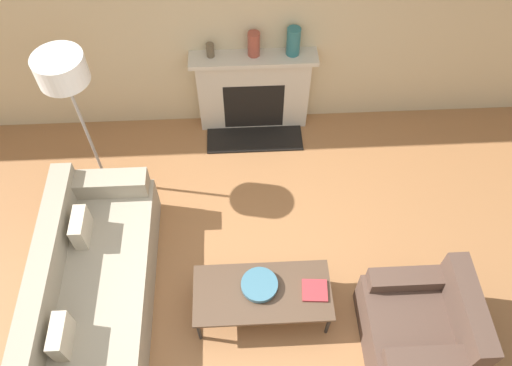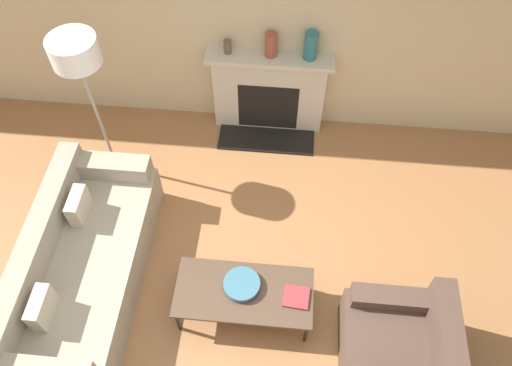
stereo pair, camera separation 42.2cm
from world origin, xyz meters
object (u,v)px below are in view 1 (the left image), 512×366
(mantel_vase_center_right, at_px, (293,41))
(fireplace, at_px, (253,93))
(floor_lamp, at_px, (64,78))
(mantel_vase_left, at_px, (210,50))
(couch, at_px, (92,292))
(book, at_px, (315,291))
(armchair_near, at_px, (420,326))
(mantel_vase_center_left, at_px, (254,44))
(bowl, at_px, (259,285))
(coffee_table, at_px, (262,293))

(mantel_vase_center_right, bearing_deg, fireplace, -177.93)
(floor_lamp, height_order, mantel_vase_left, floor_lamp)
(couch, relative_size, mantel_vase_left, 14.60)
(fireplace, distance_m, book, 2.45)
(armchair_near, distance_m, mantel_vase_center_left, 3.17)
(bowl, relative_size, floor_lamp, 0.18)
(book, xyz_separation_m, mantel_vase_center_left, (-0.43, 2.42, 0.79))
(book, bearing_deg, fireplace, 104.75)
(mantel_vase_left, bearing_deg, bowl, -80.46)
(armchair_near, height_order, floor_lamp, floor_lamp)
(couch, xyz_separation_m, coffee_table, (1.54, -0.12, 0.06))
(bowl, bearing_deg, floor_lamp, 137.10)
(mantel_vase_center_right, bearing_deg, couch, -131.10)
(coffee_table, xyz_separation_m, bowl, (-0.02, 0.05, 0.07))
(fireplace, xyz_separation_m, mantel_vase_center_left, (0.01, 0.02, 0.68))
(armchair_near, bearing_deg, mantel_vase_center_right, -161.89)
(couch, bearing_deg, bowl, -92.44)
(bowl, xyz_separation_m, floor_lamp, (-1.63, 1.52, 1.13))
(mantel_vase_left, bearing_deg, mantel_vase_center_right, 0.00)
(book, bearing_deg, bowl, 176.75)
(fireplace, bearing_deg, mantel_vase_left, 178.07)
(floor_lamp, xyz_separation_m, mantel_vase_left, (1.24, 0.84, -0.43))
(floor_lamp, bearing_deg, mantel_vase_center_right, 21.66)
(couch, relative_size, floor_lamp, 1.26)
(mantel_vase_center_right, bearing_deg, floor_lamp, -158.34)
(armchair_near, distance_m, mantel_vase_left, 3.37)
(armchair_near, xyz_separation_m, book, (-0.89, 0.33, 0.09))
(mantel_vase_left, bearing_deg, armchair_near, -57.25)
(floor_lamp, height_order, mantel_vase_center_left, floor_lamp)
(bowl, height_order, floor_lamp, floor_lamp)
(couch, bearing_deg, armchair_near, -99.12)
(couch, height_order, mantel_vase_left, mantel_vase_left)
(coffee_table, bearing_deg, floor_lamp, 136.53)
(book, relative_size, floor_lamp, 0.13)
(armchair_near, relative_size, bowl, 2.66)
(fireplace, xyz_separation_m, book, (0.43, -2.40, -0.11))
(coffee_table, xyz_separation_m, floor_lamp, (-1.65, 1.57, 1.20))
(book, distance_m, mantel_vase_left, 2.68)
(armchair_near, height_order, coffee_table, armchair_near)
(fireplace, height_order, floor_lamp, floor_lamp)
(armchair_near, xyz_separation_m, mantel_vase_center_right, (-0.90, 2.75, 0.90))
(coffee_table, distance_m, mantel_vase_center_right, 2.59)
(fireplace, xyz_separation_m, floor_lamp, (-1.69, -0.82, 1.05))
(floor_lamp, distance_m, mantel_vase_center_right, 2.29)
(floor_lamp, bearing_deg, armchair_near, -32.51)
(couch, height_order, armchair_near, armchair_near)
(fireplace, height_order, bowl, fireplace)
(fireplace, height_order, mantel_vase_center_left, mantel_vase_center_left)
(armchair_near, bearing_deg, couch, -99.12)
(mantel_vase_left, bearing_deg, mantel_vase_center_left, 0.00)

